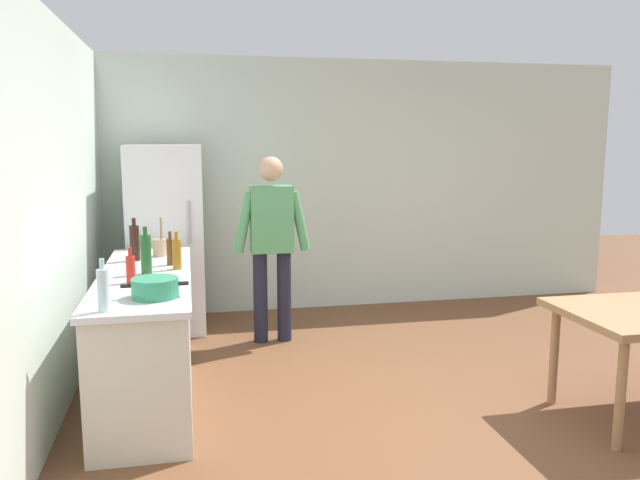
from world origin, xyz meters
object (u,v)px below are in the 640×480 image
(refrigerator, at_px, (166,239))
(bottle_beer_brown, at_px, (171,251))
(bottle_wine_dark, at_px, (135,242))
(bottle_wine_green, at_px, (146,254))
(person, at_px, (272,237))
(bottle_sauce_red, at_px, (131,269))
(utensil_jar, at_px, (160,247))
(cooking_pot, at_px, (155,288))
(bottle_oil_amber, at_px, (177,254))
(bottle_water_clear, at_px, (103,290))

(refrigerator, relative_size, bottle_beer_brown, 6.92)
(bottle_beer_brown, xyz_separation_m, bottle_wine_dark, (-0.28, 0.24, 0.04))
(bottle_wine_green, distance_m, bottle_wine_dark, 0.55)
(refrigerator, height_order, person, refrigerator)
(person, relative_size, bottle_wine_green, 5.00)
(bottle_beer_brown, relative_size, bottle_sauce_red, 1.08)
(bottle_beer_brown, bearing_deg, refrigerator, 93.33)
(person, xyz_separation_m, bottle_beer_brown, (-0.87, -0.75, 0.03))
(bottle_beer_brown, relative_size, bottle_wine_dark, 0.76)
(bottle_beer_brown, distance_m, bottle_wine_green, 0.34)
(bottle_beer_brown, distance_m, bottle_wine_dark, 0.37)
(utensil_jar, distance_m, bottle_sauce_red, 0.98)
(bottle_wine_dark, bearing_deg, utensil_jar, 40.53)
(person, bearing_deg, bottle_wine_dark, -156.44)
(bottle_wine_green, bearing_deg, cooking_pot, -82.68)
(refrigerator, xyz_separation_m, bottle_wine_green, (-0.09, -1.60, 0.15))
(bottle_beer_brown, relative_size, bottle_wine_green, 0.76)
(person, relative_size, bottle_oil_amber, 6.07)
(bottle_beer_brown, relative_size, bottle_water_clear, 0.87)
(utensil_jar, xyz_separation_m, bottle_oil_amber, (0.15, -0.57, 0.04))
(bottle_oil_amber, height_order, bottle_water_clear, bottle_water_clear)
(cooking_pot, distance_m, bottle_wine_dark, 1.28)
(person, height_order, bottle_sauce_red, person)
(cooking_pot, relative_size, bottle_sauce_red, 1.67)
(utensil_jar, distance_m, bottle_wine_dark, 0.25)
(utensil_jar, distance_m, bottle_beer_brown, 0.41)
(refrigerator, distance_m, person, 1.10)
(person, distance_m, cooking_pot, 2.00)
(bottle_sauce_red, bearing_deg, refrigerator, 84.79)
(bottle_beer_brown, xyz_separation_m, bottle_sauce_red, (-0.25, -0.57, -0.01))
(bottle_sauce_red, relative_size, bottle_oil_amber, 0.86)
(bottle_wine_green, relative_size, bottle_wine_dark, 1.00)
(refrigerator, bearing_deg, cooking_pot, -89.84)
(refrigerator, xyz_separation_m, bottle_sauce_red, (-0.17, -1.87, 0.10))
(refrigerator, bearing_deg, bottle_wine_dark, -100.94)
(bottle_sauce_red, bearing_deg, bottle_water_clear, -96.85)
(bottle_wine_green, height_order, bottle_wine_dark, same)
(bottle_beer_brown, relative_size, bottle_oil_amber, 0.93)
(person, xyz_separation_m, bottle_wine_dark, (-1.15, -0.50, 0.07))
(bottle_wine_green, distance_m, bottle_sauce_red, 0.29)
(refrigerator, bearing_deg, utensil_jar, -91.40)
(bottle_wine_green, xyz_separation_m, bottle_wine_dark, (-0.12, 0.54, 0.00))
(person, xyz_separation_m, bottle_oil_amber, (-0.82, -0.92, 0.04))
(bottle_wine_dark, bearing_deg, bottle_beer_brown, -40.83)
(bottle_beer_brown, bearing_deg, bottle_wine_green, -118.45)
(bottle_wine_green, xyz_separation_m, bottle_water_clear, (-0.17, -0.99, -0.02))
(cooking_pot, height_order, bottle_wine_green, bottle_wine_green)
(utensil_jar, distance_m, bottle_oil_amber, 0.59)
(bottle_wine_green, distance_m, bottle_water_clear, 1.00)
(bottle_oil_amber, bearing_deg, bottle_water_clear, -108.94)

